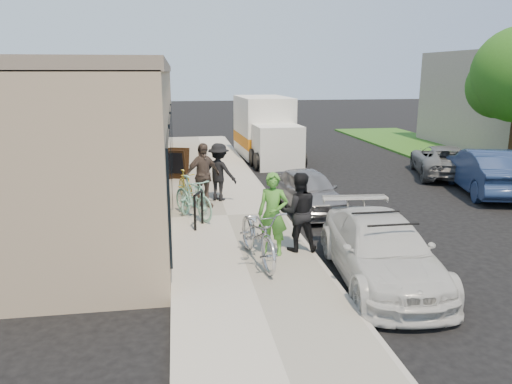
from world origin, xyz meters
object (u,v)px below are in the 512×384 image
tandem_bike (258,234)px  man_standing (298,212)px  bike_rack (198,206)px  far_car_blue (486,171)px  sedan_white (381,250)px  cruiser_bike_b (194,196)px  bystander_a (219,172)px  bystander_b (203,176)px  sedan_silver (308,191)px  woman_rider (273,214)px  sandwich_board (178,164)px  cruiser_bike_a (193,197)px  far_car_gray (442,161)px  cruiser_bike_c (185,185)px  moving_truck (266,132)px

tandem_bike → man_standing: (0.97, 0.55, 0.28)m
bike_rack → far_car_blue: bearing=15.7°
sedan_white → tandem_bike: bearing=161.6°
cruiser_bike_b → bystander_a: bearing=76.7°
bystander_b → sedan_silver: bearing=-34.2°
far_car_blue → sedan_white: bearing=59.2°
sedan_white → woman_rider: woman_rider is taller
sandwich_board → cruiser_bike_b: sandwich_board is taller
tandem_bike → cruiser_bike_a: tandem_bike is taller
sedan_silver → cruiser_bike_b: 3.31m
tandem_bike → cruiser_bike_a: 3.61m
far_car_gray → bystander_b: size_ratio=2.30×
sedan_silver → bystander_a: (-2.49, 1.09, 0.41)m
sandwich_board → far_car_blue: size_ratio=0.24×
sandwich_board → cruiser_bike_b: size_ratio=0.71×
cruiser_bike_a → cruiser_bike_c: (-0.16, 2.03, -0.11)m
far_car_blue → man_standing: 8.94m
moving_truck → tandem_bike: (-2.51, -13.09, -0.51)m
sedan_silver → cruiser_bike_b: bearing=173.9°
bike_rack → bystander_b: size_ratio=0.48×
sedan_white → far_car_gray: size_ratio=1.03×
far_car_blue → cruiser_bike_b: (-9.72, -1.10, -0.20)m
moving_truck → man_standing: moving_truck is taller
bike_rack → cruiser_bike_b: size_ratio=0.59×
bystander_b → woman_rider: bearing=-100.9°
far_car_gray → woman_rider: 11.33m
sedan_silver → man_standing: man_standing is taller
woman_rider → man_standing: (0.60, 0.16, -0.02)m
bike_rack → far_car_gray: far_car_gray is taller
bike_rack → sedan_white: sedan_white is taller
cruiser_bike_a → bystander_b: size_ratio=0.99×
cruiser_bike_b → woman_rider: bearing=-42.4°
bystander_b → cruiser_bike_c: bearing=86.7°
bike_rack → tandem_bike: size_ratio=0.40×
far_car_blue → woman_rider: bearing=45.3°
man_standing → bystander_b: 4.28m
far_car_blue → far_car_gray: bearing=-76.6°
sandwich_board → bystander_b: bystander_b is taller
far_car_gray → bystander_b: 10.21m
cruiser_bike_b → sedan_white: bearing=-30.9°
far_car_blue → woman_rider: (-8.18, -4.89, 0.29)m
moving_truck → man_standing: size_ratio=3.37×
far_car_gray → moving_truck: bearing=-20.7°
sedan_white → bystander_b: (-3.12, 5.38, 0.46)m
sedan_white → bystander_a: 6.69m
sedan_white → cruiser_bike_a: size_ratio=2.39×
man_standing → moving_truck: bearing=-93.5°
cruiser_bike_c → sedan_silver: bearing=-35.3°
bike_rack → sandwich_board: 6.01m
bike_rack → far_car_gray: size_ratio=0.21×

